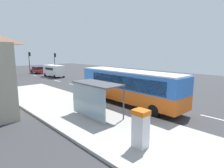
{
  "coord_description": "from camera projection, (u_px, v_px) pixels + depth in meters",
  "views": [
    {
      "loc": [
        -14.5,
        -10.37,
        4.93
      ],
      "look_at": [
        -1.0,
        3.99,
        1.5
      ],
      "focal_mm": 29.93,
      "sensor_mm": 36.0,
      "label": 1
    }
  ],
  "objects": [
    {
      "name": "ground_plane",
      "position": [
        71.0,
        85.0,
        28.12
      ],
      "size": [
        56.0,
        92.0,
        0.04
      ],
      "primitive_type": "cube",
      "color": "#38383A"
    },
    {
      "name": "sidewalk_platform",
      "position": [
        80.0,
        112.0,
        15.17
      ],
      "size": [
        6.2,
        30.0,
        0.18
      ],
      "primitive_type": "cube",
      "color": "#ADAAA3",
      "rests_on": "ground"
    },
    {
      "name": "lane_stripe_seg_0",
      "position": [
        216.0,
        118.0,
        13.93
      ],
      "size": [
        0.16,
        2.2,
        0.01
      ],
      "primitive_type": "cube",
      "color": "silver",
      "rests_on": "ground"
    },
    {
      "name": "lane_stripe_seg_1",
      "position": [
        158.0,
        105.0,
        17.52
      ],
      "size": [
        0.16,
        2.2,
        0.01
      ],
      "primitive_type": "cube",
      "color": "silver",
      "rests_on": "ground"
    },
    {
      "name": "lane_stripe_seg_2",
      "position": [
        120.0,
        96.0,
        21.11
      ],
      "size": [
        0.16,
        2.2,
        0.01
      ],
      "primitive_type": "cube",
      "color": "silver",
      "rests_on": "ground"
    },
    {
      "name": "lane_stripe_seg_3",
      "position": [
        93.0,
        89.0,
        24.7
      ],
      "size": [
        0.16,
        2.2,
        0.01
      ],
      "primitive_type": "cube",
      "color": "silver",
      "rests_on": "ground"
    },
    {
      "name": "lane_stripe_seg_4",
      "position": [
        73.0,
        84.0,
        28.29
      ],
      "size": [
        0.16,
        2.2,
        0.01
      ],
      "primitive_type": "cube",
      "color": "silver",
      "rests_on": "ground"
    },
    {
      "name": "lane_stripe_seg_5",
      "position": [
        57.0,
        81.0,
        31.88
      ],
      "size": [
        0.16,
        2.2,
        0.01
      ],
      "primitive_type": "cube",
      "color": "silver",
      "rests_on": "ground"
    },
    {
      "name": "lane_stripe_seg_6",
      "position": [
        45.0,
        78.0,
        35.47
      ],
      "size": [
        0.16,
        2.2,
        0.01
      ],
      "primitive_type": "cube",
      "color": "silver",
      "rests_on": "ground"
    },
    {
      "name": "lane_stripe_seg_7",
      "position": [
        35.0,
        75.0,
        39.06
      ],
      "size": [
        0.16,
        2.2,
        0.01
      ],
      "primitive_type": "cube",
      "color": "silver",
      "rests_on": "ground"
    },
    {
      "name": "bus",
      "position": [
        128.0,
        85.0,
        17.33
      ],
      "size": [
        2.81,
        11.07,
        3.21
      ],
      "color": "orange",
      "rests_on": "ground"
    },
    {
      "name": "white_van",
      "position": [
        54.0,
        70.0,
        36.59
      ],
      "size": [
        2.15,
        5.25,
        2.3
      ],
      "color": "white",
      "rests_on": "ground"
    },
    {
      "name": "sedan_near",
      "position": [
        38.0,
        70.0,
        42.64
      ],
      "size": [
        2.05,
        4.5,
        1.52
      ],
      "color": "#A51919",
      "rests_on": "ground"
    },
    {
      "name": "ticket_machine",
      "position": [
        141.0,
        128.0,
        9.27
      ],
      "size": [
        0.66,
        0.76,
        1.94
      ],
      "color": "silver",
      "rests_on": "sidewalk_platform"
    },
    {
      "name": "recycling_bin_yellow",
      "position": [
        97.0,
        99.0,
        17.0
      ],
      "size": [
        0.52,
        0.52,
        0.95
      ],
      "primitive_type": "cylinder",
      "color": "yellow",
      "rests_on": "sidewalk_platform"
    },
    {
      "name": "recycling_bin_blue",
      "position": [
        92.0,
        98.0,
        17.5
      ],
      "size": [
        0.52,
        0.52,
        0.95
      ],
      "primitive_type": "cylinder",
      "color": "blue",
      "rests_on": "sidewalk_platform"
    },
    {
      "name": "recycling_bin_orange",
      "position": [
        88.0,
        96.0,
        18.01
      ],
      "size": [
        0.52,
        0.52,
        0.95
      ],
      "primitive_type": "cylinder",
      "color": "orange",
      "rests_on": "sidewalk_platform"
    },
    {
      "name": "traffic_light_near_side",
      "position": [
        55.0,
        60.0,
        42.84
      ],
      "size": [
        0.49,
        0.28,
        4.63
      ],
      "color": "#2D2D2D",
      "rests_on": "ground"
    },
    {
      "name": "traffic_light_far_side",
      "position": [
        13.0,
        61.0,
        37.61
      ],
      "size": [
        0.49,
        0.28,
        4.61
      ],
      "color": "#2D2D2D",
      "rests_on": "ground"
    },
    {
      "name": "traffic_light_median",
      "position": [
        30.0,
        59.0,
        40.52
      ],
      "size": [
        0.49,
        0.28,
        4.88
      ],
      "color": "#2D2D2D",
      "rests_on": "ground"
    },
    {
      "name": "bus_shelter",
      "position": [
        94.0,
        91.0,
        13.52
      ],
      "size": [
        1.8,
        4.0,
        2.5
      ],
      "color": "#4C4C51",
      "rests_on": "sidewalk_platform"
    }
  ]
}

